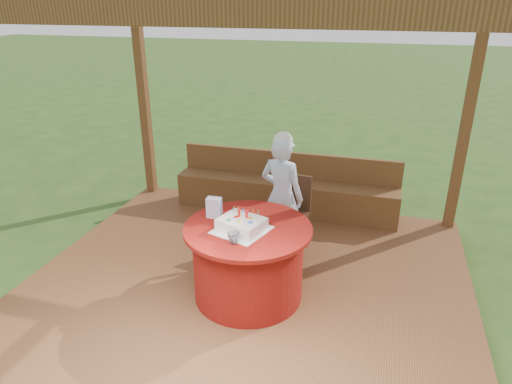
{
  "coord_description": "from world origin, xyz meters",
  "views": [
    {
      "loc": [
        1.19,
        -3.9,
        2.84
      ],
      "look_at": [
        0.0,
        0.25,
        1.0
      ],
      "focal_mm": 32.0,
      "sensor_mm": 36.0,
      "label": 1
    }
  ],
  "objects_px": {
    "table": "(248,261)",
    "drinking_glass": "(234,238)",
    "elderly_woman": "(282,195)",
    "gift_bag": "(214,208)",
    "birthday_cake": "(242,225)",
    "chair": "(290,209)",
    "bench": "(286,193)"
  },
  "relations": [
    {
      "from": "chair",
      "to": "birthday_cake",
      "type": "xyz_separation_m",
      "value": [
        -0.21,
        -1.17,
        0.34
      ]
    },
    {
      "from": "chair",
      "to": "gift_bag",
      "type": "height_order",
      "value": "gift_bag"
    },
    {
      "from": "table",
      "to": "gift_bag",
      "type": "bearing_deg",
      "value": 163.47
    },
    {
      "from": "elderly_woman",
      "to": "drinking_glass",
      "type": "relative_size",
      "value": 13.47
    },
    {
      "from": "birthday_cake",
      "to": "bench",
      "type": "bearing_deg",
      "value": 91.14
    },
    {
      "from": "drinking_glass",
      "to": "birthday_cake",
      "type": "bearing_deg",
      "value": 91.56
    },
    {
      "from": "gift_bag",
      "to": "chair",
      "type": "bearing_deg",
      "value": 57.55
    },
    {
      "from": "bench",
      "to": "gift_bag",
      "type": "relative_size",
      "value": 15.01
    },
    {
      "from": "elderly_woman",
      "to": "gift_bag",
      "type": "relative_size",
      "value": 7.18
    },
    {
      "from": "bench",
      "to": "chair",
      "type": "relative_size",
      "value": 3.47
    },
    {
      "from": "table",
      "to": "drinking_glass",
      "type": "relative_size",
      "value": 11.33
    },
    {
      "from": "birthday_cake",
      "to": "gift_bag",
      "type": "bearing_deg",
      "value": 150.26
    },
    {
      "from": "birthday_cake",
      "to": "gift_bag",
      "type": "distance_m",
      "value": 0.39
    },
    {
      "from": "table",
      "to": "elderly_woman",
      "type": "relative_size",
      "value": 0.84
    },
    {
      "from": "bench",
      "to": "table",
      "type": "distance_m",
      "value": 2.01
    },
    {
      "from": "table",
      "to": "gift_bag",
      "type": "height_order",
      "value": "gift_bag"
    },
    {
      "from": "chair",
      "to": "gift_bag",
      "type": "distance_m",
      "value": 1.19
    },
    {
      "from": "table",
      "to": "gift_bag",
      "type": "relative_size",
      "value": 6.04
    },
    {
      "from": "chair",
      "to": "bench",
      "type": "bearing_deg",
      "value": 105.59
    },
    {
      "from": "table",
      "to": "birthday_cake",
      "type": "relative_size",
      "value": 2.17
    },
    {
      "from": "table",
      "to": "drinking_glass",
      "type": "distance_m",
      "value": 0.54
    },
    {
      "from": "elderly_woman",
      "to": "gift_bag",
      "type": "height_order",
      "value": "elderly_woman"
    },
    {
      "from": "table",
      "to": "chair",
      "type": "distance_m",
      "value": 1.11
    },
    {
      "from": "chair",
      "to": "table",
      "type": "bearing_deg",
      "value": -99.4
    },
    {
      "from": "bench",
      "to": "birthday_cake",
      "type": "height_order",
      "value": "birthday_cake"
    },
    {
      "from": "elderly_woman",
      "to": "drinking_glass",
      "type": "xyz_separation_m",
      "value": [
        -0.14,
        -1.24,
        0.09
      ]
    },
    {
      "from": "chair",
      "to": "drinking_glass",
      "type": "bearing_deg",
      "value": -98.35
    },
    {
      "from": "bench",
      "to": "elderly_woman",
      "type": "xyz_separation_m",
      "value": [
        0.19,
        -1.09,
        0.45
      ]
    },
    {
      "from": "gift_bag",
      "to": "drinking_glass",
      "type": "distance_m",
      "value": 0.56
    },
    {
      "from": "chair",
      "to": "birthday_cake",
      "type": "distance_m",
      "value": 1.24
    },
    {
      "from": "birthday_cake",
      "to": "gift_bag",
      "type": "height_order",
      "value": "gift_bag"
    },
    {
      "from": "table",
      "to": "birthday_cake",
      "type": "xyz_separation_m",
      "value": [
        -0.03,
        -0.08,
        0.43
      ]
    }
  ]
}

